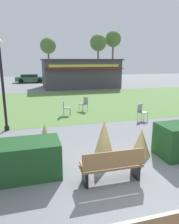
# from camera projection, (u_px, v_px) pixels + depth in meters

# --- Properties ---
(ground_plane) EXTENTS (80.00, 80.00, 0.00)m
(ground_plane) POSITION_uv_depth(u_px,v_px,m) (125.00, 179.00, 5.92)
(ground_plane) COLOR slate
(lawn_patch) EXTENTS (36.00, 12.00, 0.01)m
(lawn_patch) POSITION_uv_depth(u_px,v_px,m) (63.00, 103.00, 16.48)
(lawn_patch) COLOR #5B8442
(lawn_patch) RESTS_ON ground_plane
(park_bench) EXTENTS (1.71, 0.54, 0.95)m
(park_bench) POSITION_uv_depth(u_px,v_px,m) (112.00, 166.00, 5.66)
(park_bench) COLOR olive
(park_bench) RESTS_ON ground_plane
(hedge_left) EXTENTS (2.74, 1.10, 1.02)m
(hedge_left) POSITION_uv_depth(u_px,v_px,m) (10.00, 161.00, 5.87)
(hedge_left) COLOR #1E4C23
(hedge_left) RESTS_ON ground_plane
(ornamental_grass_behind_left) EXTENTS (0.76, 0.76, 1.38)m
(ornamental_grass_behind_left) POSITION_uv_depth(u_px,v_px,m) (104.00, 140.00, 6.89)
(ornamental_grass_behind_left) COLOR tan
(ornamental_grass_behind_left) RESTS_ON ground_plane
(ornamental_grass_behind_right) EXTENTS (0.66, 0.66, 0.95)m
(ornamental_grass_behind_right) POSITION_uv_depth(u_px,v_px,m) (141.00, 142.00, 7.28)
(ornamental_grass_behind_right) COLOR tan
(ornamental_grass_behind_right) RESTS_ON ground_plane
(ornamental_grass_behind_center) EXTENTS (0.76, 0.76, 1.26)m
(ornamental_grass_behind_center) POSITION_uv_depth(u_px,v_px,m) (45.00, 142.00, 6.87)
(ornamental_grass_behind_center) COLOR tan
(ornamental_grass_behind_center) RESTS_ON ground_plane
(lamppost_mid) EXTENTS (0.36, 0.36, 4.11)m
(lamppost_mid) POSITION_uv_depth(u_px,v_px,m) (2.00, 75.00, 9.40)
(lamppost_mid) COLOR black
(lamppost_mid) RESTS_ON ground_plane
(food_kiosk) EXTENTS (8.97, 5.39, 3.33)m
(food_kiosk) POSITION_uv_depth(u_px,v_px,m) (80.00, 73.00, 25.49)
(food_kiosk) COLOR #47424C
(food_kiosk) RESTS_ON ground_plane
(cafe_chair_west) EXTENTS (0.48, 0.48, 0.89)m
(cafe_chair_west) POSITION_uv_depth(u_px,v_px,m) (65.00, 107.00, 12.61)
(cafe_chair_west) COLOR gray
(cafe_chair_west) RESTS_ON ground_plane
(cafe_chair_east) EXTENTS (0.57, 0.57, 0.89)m
(cafe_chair_east) POSITION_uv_depth(u_px,v_px,m) (84.00, 103.00, 13.72)
(cafe_chair_east) COLOR gray
(cafe_chair_east) RESTS_ON ground_plane
(cafe_chair_center) EXTENTS (0.60, 0.60, 0.89)m
(cafe_chair_center) POSITION_uv_depth(u_px,v_px,m) (141.00, 111.00, 11.60)
(cafe_chair_center) COLOR gray
(cafe_chair_center) RESTS_ON ground_plane
(parked_car_west_slot) EXTENTS (4.25, 2.15, 1.20)m
(parked_car_west_slot) POSITION_uv_depth(u_px,v_px,m) (30.00, 78.00, 30.89)
(parked_car_west_slot) COLOR #2D6638
(parked_car_west_slot) RESTS_ON ground_plane
(parked_car_center_slot) EXTENTS (4.31, 2.27, 1.20)m
(parked_car_center_slot) POSITION_uv_depth(u_px,v_px,m) (66.00, 77.00, 32.27)
(parked_car_center_slot) COLOR black
(parked_car_center_slot) RESTS_ON ground_plane
(parked_car_east_slot) EXTENTS (4.28, 2.22, 1.20)m
(parked_car_east_slot) POSITION_uv_depth(u_px,v_px,m) (102.00, 77.00, 33.77)
(parked_car_east_slot) COLOR navy
(parked_car_east_slot) RESTS_ON ground_plane
(tree_left_bg) EXTENTS (2.80, 2.80, 7.46)m
(tree_left_bg) POSITION_uv_depth(u_px,v_px,m) (98.00, 43.00, 36.11)
(tree_left_bg) COLOR brown
(tree_left_bg) RESTS_ON ground_plane
(tree_right_bg) EXTENTS (2.80, 2.80, 7.06)m
(tree_right_bg) POSITION_uv_depth(u_px,v_px,m) (48.00, 46.00, 37.72)
(tree_right_bg) COLOR brown
(tree_right_bg) RESTS_ON ground_plane
(tree_center_bg) EXTENTS (2.80, 2.80, 8.21)m
(tree_center_bg) POSITION_uv_depth(u_px,v_px,m) (113.00, 39.00, 37.60)
(tree_center_bg) COLOR brown
(tree_center_bg) RESTS_ON ground_plane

